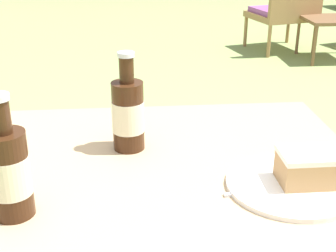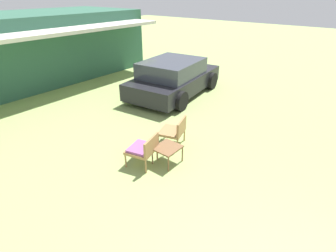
{
  "view_description": "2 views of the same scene",
  "coord_description": "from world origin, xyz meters",
  "views": [
    {
      "loc": [
        -0.09,
        -0.9,
        1.21
      ],
      "look_at": [
        0.0,
        0.1,
        0.78
      ],
      "focal_mm": 50.0,
      "sensor_mm": 36.0,
      "label": 1
    },
    {
      "loc": [
        -1.86,
        0.42,
        3.4
      ],
      "look_at": [
        1.9,
        3.43,
        0.9
      ],
      "focal_mm": 28.0,
      "sensor_mm": 36.0,
      "label": 2
    }
  ],
  "objects": [
    {
      "name": "wicker_chair_cushioned",
      "position": [
        1.51,
        3.79,
        0.4
      ],
      "size": [
        0.7,
        0.67,
        0.71
      ],
      "rotation": [
        0.0,
        0.0,
        3.39
      ],
      "color": "#9E7547",
      "rests_on": "ground_plane"
    },
    {
      "name": "parked_car",
      "position": [
        5.37,
        5.95,
        0.61
      ],
      "size": [
        4.09,
        2.45,
        1.26
      ],
      "rotation": [
        0.0,
        0.0,
        0.12
      ],
      "color": "black",
      "rests_on": "ground_plane"
    },
    {
      "name": "garden_side_table",
      "position": [
        1.87,
        3.42,
        0.36
      ],
      "size": [
        0.54,
        0.5,
        0.4
      ],
      "color": "brown",
      "rests_on": "ground_plane"
    },
    {
      "name": "wicker_chair_plain",
      "position": [
        2.58,
        3.77,
        0.4
      ],
      "size": [
        0.72,
        0.7,
        0.71
      ],
      "rotation": [
        0.0,
        0.0,
        3.45
      ],
      "color": "#9E7547",
      "rests_on": "ground_plane"
    }
  ]
}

